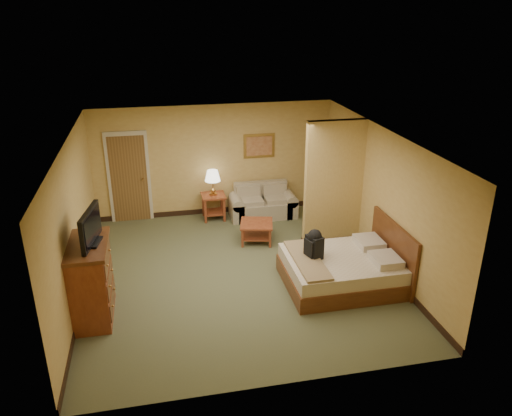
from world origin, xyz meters
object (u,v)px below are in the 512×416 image
object	(u,v)px
dresser	(91,281)
bed	(345,269)
loveseat	(263,206)
coffee_table	(257,228)

from	to	relation	value
dresser	bed	size ratio (longest dim) A/B	0.65
loveseat	dresser	distance (m)	4.93
bed	coffee_table	bearing A→B (deg)	120.62
coffee_table	bed	bearing A→B (deg)	-59.38
loveseat	bed	bearing A→B (deg)	-76.96
loveseat	coffee_table	size ratio (longest dim) A/B	1.93
loveseat	bed	xyz separation A→B (m)	(0.77, -3.31, 0.05)
dresser	coffee_table	bearing A→B (deg)	34.40
bed	loveseat	bearing A→B (deg)	103.04
coffee_table	dresser	distance (m)	3.78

